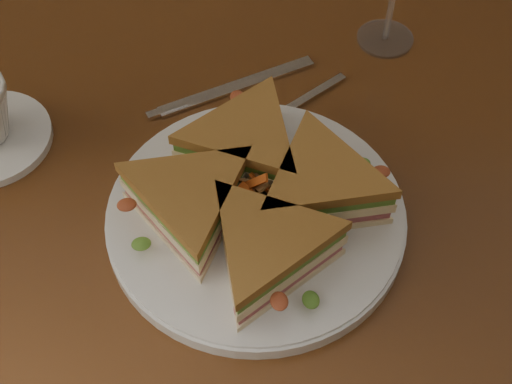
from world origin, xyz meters
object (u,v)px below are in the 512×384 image
Objects in this scene: spoon at (255,128)px; sandwich_wedges at (256,195)px; table at (295,225)px; knife at (226,90)px; plate at (256,217)px.

sandwich_wedges is at bearing -128.32° from spoon.
table is 0.16m from sandwich_wedges.
sandwich_wedges reaches higher than knife.
plate reaches higher than table.
sandwich_wedges is (-0.05, -0.06, 0.14)m from table.
sandwich_wedges is at bearing -105.49° from knife.
spoon is 0.07m from knife.
spoon is (0.02, 0.12, -0.00)m from plate.
plate is 1.06× the size of sandwich_wedges.
spoon is at bearing 119.65° from table.
sandwich_wedges reaches higher than table.
plate is at bearing -128.32° from spoon.
plate reaches higher than spoon.
spoon is (0.02, 0.12, -0.04)m from sandwich_wedges.
sandwich_wedges is (0.00, 0.00, 0.04)m from plate.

